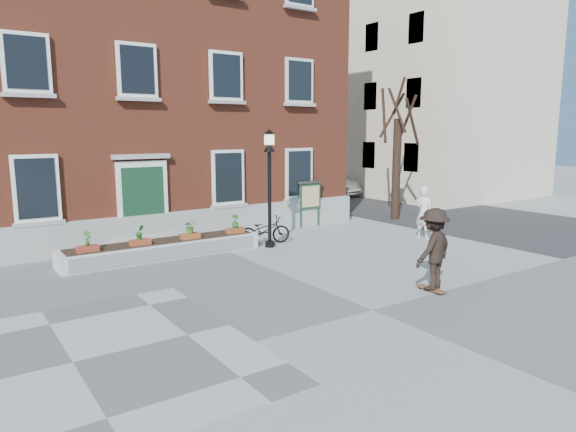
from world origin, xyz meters
TOP-DOWN VIEW (x-y plane):
  - ground at (0.00, 0.00)m, footprint 100.00×100.00m
  - checker_patch at (-6.00, 1.00)m, footprint 6.00×6.00m
  - bicycle at (1.58, 7.02)m, footprint 1.93×1.08m
  - parked_car at (11.73, 16.42)m, footprint 2.56×4.73m
  - bystander at (6.77, 4.47)m, footprint 0.54×0.75m
  - brick_building at (-2.00, 13.98)m, footprint 18.40×10.85m
  - planter_assembly at (-1.99, 7.18)m, footprint 6.20×1.12m
  - bare_tree at (9.01, 8.01)m, footprint 1.83×1.83m
  - side_street at (17.99, 19.78)m, footprint 15.20×36.00m
  - lamp_post at (1.49, 6.52)m, footprint 0.40×0.40m
  - notice_board at (4.83, 8.73)m, footprint 1.10×0.16m
  - skateboarder at (2.14, 0.17)m, footprint 1.40×0.96m

SIDE VIEW (x-z plane):
  - ground at x=0.00m, z-range 0.00..0.00m
  - checker_patch at x=-6.00m, z-range 0.00..0.01m
  - planter_assembly at x=-1.99m, z-range -0.27..0.88m
  - bicycle at x=1.58m, z-range 0.00..0.96m
  - parked_car at x=11.73m, z-range 0.00..1.48m
  - bystander at x=6.77m, z-range 0.00..1.92m
  - skateboarder at x=2.14m, z-range 0.03..2.10m
  - notice_board at x=4.83m, z-range 0.33..2.20m
  - lamp_post at x=1.49m, z-range 0.57..4.50m
  - bare_tree at x=9.01m, z-range -0.29..5.87m
  - brick_building at x=-2.00m, z-range 0.00..12.60m
  - side_street at x=17.99m, z-range -0.23..14.27m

